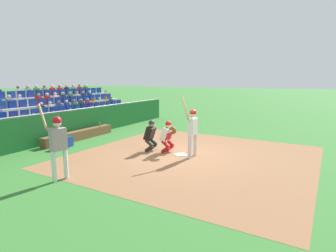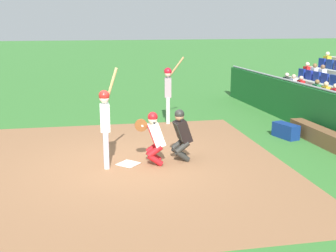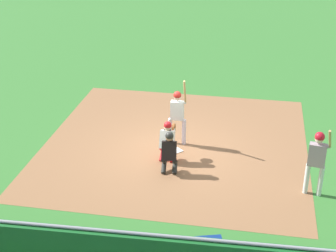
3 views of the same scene
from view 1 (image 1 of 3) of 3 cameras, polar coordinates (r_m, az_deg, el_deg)
name	(u,v)px [view 1 (image 1 of 3)]	position (r m, az deg, el deg)	size (l,w,h in m)	color
ground_plane	(180,155)	(10.69, 2.60, -6.06)	(160.00, 160.00, 0.00)	#326D2C
infield_dirt_patch	(192,157)	(10.49, 5.07, -6.38)	(8.37, 8.50, 0.01)	brown
home_plate_marker	(180,155)	(10.69, 2.60, -5.97)	(0.44, 0.44, 0.02)	white
batter_at_plate	(192,127)	(10.19, 5.11, -0.31)	(0.59, 0.49, 2.31)	silver
catcher_crouching	(168,135)	(10.88, -0.08, -1.84)	(0.49, 0.72, 1.30)	red
home_plate_umpire	(151,134)	(11.11, -3.64, -1.69)	(0.48, 0.48, 1.30)	#272723
dugout_wall	(69,125)	(14.21, -20.01, 0.19)	(17.15, 0.24, 1.44)	#165622
dugout_bench	(80,135)	(14.00, -17.90, -1.79)	(4.16, 0.40, 0.44)	brown
water_bottle_on_bench	(100,124)	(14.87, -14.05, 0.40)	(0.07, 0.07, 0.25)	green
equipment_duffel_bag	(64,143)	(12.55, -20.82, -3.29)	(0.82, 0.36, 0.43)	navy
on_deck_batter	(58,140)	(8.42, -21.99, -2.82)	(0.57, 0.76, 2.23)	silver
bleacher_stand	(18,119)	(17.39, -28.74, 1.34)	(16.56, 3.93, 2.52)	#9DA692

